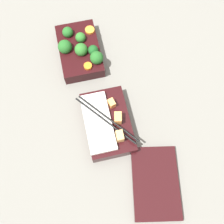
{
  "coord_description": "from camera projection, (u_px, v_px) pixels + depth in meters",
  "views": [
    {
      "loc": [
        0.37,
        -0.03,
        0.73
      ],
      "look_at": [
        0.11,
        0.03,
        0.04
      ],
      "focal_mm": 42.0,
      "sensor_mm": 36.0,
      "label": 1
    }
  ],
  "objects": [
    {
      "name": "bento_tray_vegetable",
      "position": [
        80.0,
        50.0,
        0.83
      ],
      "size": [
        0.2,
        0.13,
        0.07
      ],
      "color": "black",
      "rests_on": "ground_plane"
    },
    {
      "name": "ground_plane",
      "position": [
        97.0,
        87.0,
        0.82
      ],
      "size": [
        3.0,
        3.0,
        0.0
      ],
      "primitive_type": "plane",
      "color": "slate"
    },
    {
      "name": "bento_tray_rice",
      "position": [
        107.0,
        123.0,
        0.75
      ],
      "size": [
        0.2,
        0.14,
        0.07
      ],
      "color": "black",
      "rests_on": "ground_plane"
    },
    {
      "name": "bento_lid",
      "position": [
        155.0,
        183.0,
        0.7
      ],
      "size": [
        0.21,
        0.16,
        0.02
      ],
      "primitive_type": "cube",
      "rotation": [
        0.0,
        0.0,
        -0.19
      ],
      "color": "black",
      "rests_on": "ground_plane"
    }
  ]
}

